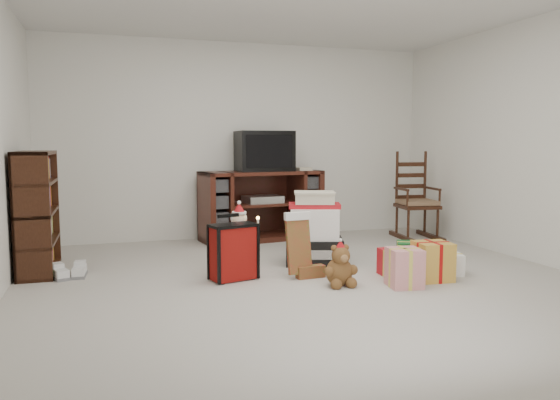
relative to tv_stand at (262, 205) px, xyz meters
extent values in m
cube|color=beige|center=(-0.19, -2.20, -0.44)|extent=(5.00, 5.00, 0.01)
cube|color=silver|center=(-0.19, 0.30, 0.81)|extent=(5.00, 0.01, 2.50)
cube|color=silver|center=(-0.19, -4.70, 0.81)|extent=(5.00, 0.01, 2.50)
cube|color=silver|center=(2.31, -2.20, 0.81)|extent=(0.01, 5.00, 2.50)
cube|color=#441713|center=(0.00, 0.00, 0.00)|extent=(1.59, 0.75, 0.87)
cube|color=#BBBABD|center=(0.00, -0.03, 0.08)|extent=(0.50, 0.39, 0.09)
cube|color=#371C0F|center=(-2.50, -1.03, 0.14)|extent=(0.31, 0.94, 1.15)
cube|color=#371C0F|center=(1.91, -0.55, -0.02)|extent=(0.51, 0.50, 0.04)
cube|color=#846348|center=(1.91, -0.55, 0.04)|extent=(0.47, 0.46, 0.05)
cube|color=#371C0F|center=(1.91, -0.34, 0.37)|extent=(0.40, 0.10, 0.72)
cube|color=#371C0F|center=(1.91, -0.55, -0.41)|extent=(0.55, 0.82, 0.05)
cube|color=black|center=(0.14, -1.50, -0.31)|extent=(0.67, 0.57, 0.26)
cube|color=white|center=(0.14, -1.50, -0.02)|extent=(0.57, 0.50, 0.31)
cube|color=red|center=(0.14, -1.50, 0.16)|extent=(0.58, 0.43, 0.05)
cube|color=beige|center=(0.14, -1.50, 0.23)|extent=(0.46, 0.40, 0.10)
cube|color=maroon|center=(-0.80, -1.92, -0.18)|extent=(0.43, 0.30, 0.51)
cube|color=black|center=(-0.80, -1.83, 0.14)|extent=(0.21, 0.08, 0.03)
ellipsoid|color=brown|center=(0.03, -2.38, -0.32)|extent=(0.24, 0.20, 0.25)
sphere|color=brown|center=(0.03, -2.41, -0.17)|extent=(0.16, 0.16, 0.16)
cone|color=#B11318|center=(0.05, -1.28, -0.25)|extent=(0.27, 0.27, 0.38)
sphere|color=beige|center=(0.05, -1.28, -0.01)|extent=(0.13, 0.13, 0.13)
cone|color=#B11318|center=(0.05, -1.28, 0.10)|extent=(0.12, 0.12, 0.10)
cylinder|color=silver|center=(0.19, -1.39, -0.04)|extent=(0.02, 0.02, 0.12)
cone|color=#B11318|center=(-0.65, -1.51, -0.22)|extent=(0.30, 0.30, 0.43)
sphere|color=beige|center=(-0.65, -1.51, 0.05)|extent=(0.15, 0.15, 0.15)
cone|color=#B11318|center=(-0.65, -1.51, 0.16)|extent=(0.13, 0.13, 0.11)
cylinder|color=silver|center=(-0.49, -1.63, 0.00)|extent=(0.02, 0.02, 0.13)
cube|color=white|center=(-2.30, -1.38, -0.39)|extent=(0.20, 0.29, 0.10)
cube|color=white|center=(-2.13, -1.38, -0.39)|extent=(0.13, 0.28, 0.10)
cube|color=red|center=(0.69, -2.29, -0.30)|extent=(0.28, 0.28, 0.28)
cube|color=#18632B|center=(0.90, -2.02, -0.30)|extent=(0.28, 0.28, 0.28)
cube|color=#EDB645|center=(0.96, -2.45, -0.30)|extent=(0.28, 0.28, 0.28)
cube|color=silver|center=(0.64, -2.66, -0.30)|extent=(0.28, 0.28, 0.28)
cube|color=white|center=(1.17, -2.24, -0.30)|extent=(0.28, 0.28, 0.28)
cube|color=black|center=(0.04, 0.03, 0.69)|extent=(0.69, 0.49, 0.50)
cube|color=black|center=(0.04, -0.22, 0.69)|extent=(0.58, 0.03, 0.40)
camera|label=1|loc=(-1.85, -6.62, 0.79)|focal=35.00mm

